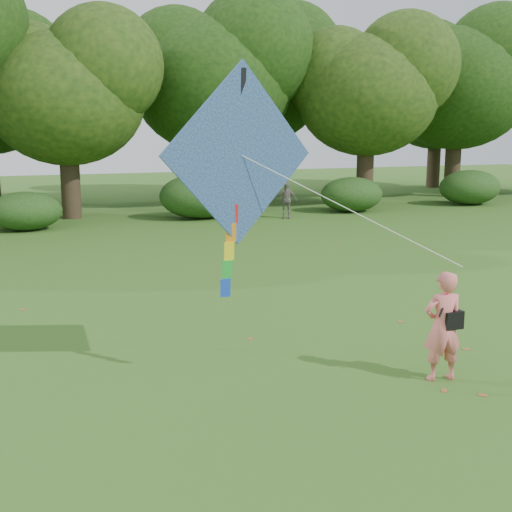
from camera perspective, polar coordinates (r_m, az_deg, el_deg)
name	(u,v)px	position (r m, az deg, el deg)	size (l,w,h in m)	color
ground	(378,372)	(9.95, 10.81, -10.05)	(100.00, 100.00, 0.00)	#265114
man_kite_flyer	(443,326)	(9.59, 16.26, -6.02)	(0.59, 0.39, 1.61)	#EB6E6F
bystander_right	(286,200)	(26.96, 2.70, 4.98)	(0.89, 0.37, 1.52)	slate
crossbody_bag	(451,319)	(9.61, 16.95, -5.37)	(0.43, 0.20, 0.68)	black
flying_kite	(240,158)	(8.81, -1.44, 8.73)	(4.13, 1.51, 3.22)	#2553A4
tree_line	(139,88)	(31.42, -10.35, 14.50)	(54.70, 15.30, 9.48)	#3A2D1E
shrub_band	(113,202)	(25.84, -12.63, 4.69)	(39.15, 3.22, 1.88)	#264919
fallen_leaves	(320,322)	(12.26, 5.67, -5.84)	(11.39, 15.21, 0.01)	brown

